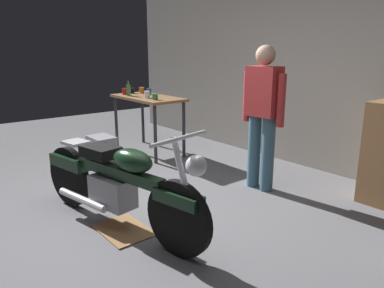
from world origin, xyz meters
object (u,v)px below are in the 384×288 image
(mug_red_diner, at_px, (125,91))
(bottle, at_px, (129,90))
(mug_white_ceramic, at_px, (147,95))
(mug_blue_enamel, at_px, (149,91))
(mug_orange_travel, at_px, (142,90))
(storage_bin, at_px, (102,147))
(mug_green_speckled, at_px, (155,97))
(person_standing, at_px, (263,112))
(motorcycle, at_px, (116,182))
(mug_black_matte, at_px, (132,91))

(mug_red_diner, distance_m, bottle, 0.19)
(mug_white_ceramic, bearing_deg, mug_blue_enamel, 143.88)
(mug_orange_travel, bearing_deg, storage_bin, -72.11)
(mug_green_speckled, height_order, bottle, bottle)
(person_standing, distance_m, mug_green_speckled, 1.82)
(motorcycle, xyz_separation_m, mug_blue_enamel, (-2.24, 1.81, 0.50))
(mug_green_speckled, bearing_deg, motorcycle, -42.95)
(storage_bin, distance_m, bottle, 1.01)
(motorcycle, height_order, mug_orange_travel, mug_orange_travel)
(bottle, bearing_deg, mug_black_matte, 141.83)
(person_standing, height_order, mug_white_ceramic, person_standing)
(storage_bin, height_order, mug_orange_travel, mug_orange_travel)
(mug_black_matte, distance_m, bottle, 0.35)
(motorcycle, distance_m, mug_black_matte, 3.11)
(mug_green_speckled, xyz_separation_m, mug_blue_enamel, (-0.60, 0.28, 0.01))
(person_standing, relative_size, mug_green_speckled, 14.59)
(mug_green_speckled, xyz_separation_m, bottle, (-0.66, -0.06, 0.05))
(storage_bin, xyz_separation_m, mug_white_ceramic, (0.31, 0.64, 0.78))
(motorcycle, distance_m, mug_green_speckled, 2.29)
(motorcycle, relative_size, mug_orange_travel, 17.94)
(motorcycle, bearing_deg, bottle, 136.62)
(mug_red_diner, xyz_separation_m, bottle, (0.18, -0.03, 0.04))
(mug_green_speckled, relative_size, mug_white_ceramic, 0.96)
(mug_orange_travel, bearing_deg, mug_white_ceramic, -24.59)
(storage_bin, xyz_separation_m, mug_red_diner, (-0.29, 0.59, 0.78))
(motorcycle, xyz_separation_m, storage_bin, (-2.18, 0.89, -0.28))
(mug_orange_travel, xyz_separation_m, mug_green_speckled, (0.85, -0.29, -0.00))
(mug_green_speckled, bearing_deg, mug_blue_enamel, 154.85)
(storage_bin, bearing_deg, mug_red_diner, 116.33)
(motorcycle, bearing_deg, mug_white_ceramic, 129.66)
(mug_white_ceramic, height_order, mug_blue_enamel, mug_white_ceramic)
(storage_bin, bearing_deg, person_standing, 21.13)
(storage_bin, xyz_separation_m, mug_blue_enamel, (-0.05, 0.91, 0.78))
(mug_black_matte, xyz_separation_m, mug_blue_enamel, (0.33, 0.13, 0.01))
(mug_red_diner, relative_size, mug_white_ceramic, 0.94)
(mug_orange_travel, relative_size, mug_red_diner, 1.08)
(motorcycle, xyz_separation_m, mug_red_diner, (-2.48, 1.49, 0.50))
(motorcycle, height_order, person_standing, person_standing)
(person_standing, distance_m, mug_red_diner, 2.66)
(storage_bin, distance_m, mug_white_ceramic, 1.06)
(motorcycle, bearing_deg, mug_blue_enamel, 130.19)
(motorcycle, xyz_separation_m, mug_orange_travel, (-2.48, 1.82, 0.50))
(mug_white_ceramic, bearing_deg, bottle, -170.25)
(mug_blue_enamel, bearing_deg, mug_orange_travel, 177.44)
(person_standing, relative_size, mug_blue_enamel, 15.91)
(motorcycle, distance_m, mug_orange_travel, 3.12)
(person_standing, relative_size, mug_white_ceramic, 14.05)
(mug_black_matte, relative_size, bottle, 0.47)
(mug_green_speckled, distance_m, bottle, 0.67)
(person_standing, relative_size, mug_orange_travel, 13.85)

